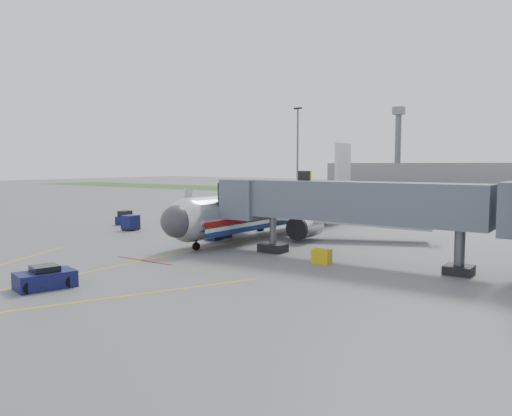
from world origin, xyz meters
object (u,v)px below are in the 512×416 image
Objects in this scene: airliner at (279,209)px; pushback_tug at (45,279)px; ramp_worker at (209,217)px; baggage_tug at (125,218)px; belt_loader at (219,234)px.

airliner is 28.61m from pushback_tug.
airliner is 11.18m from ramp_worker.
ramp_worker reaches higher than baggage_tug.
baggage_tug is 17.47m from belt_loader.
belt_loader is at bearing -8.86° from baggage_tug.
pushback_tug is 1.96× the size of ramp_worker.
baggage_tug is 10.47m from ramp_worker.
baggage_tug is 1.40× the size of ramp_worker.
airliner is 13.53× the size of baggage_tug.
pushback_tug is 32.22m from baggage_tug.
airliner is at bearing 93.33° from pushback_tug.
ramp_worker is at bearing 32.82° from baggage_tug.
airliner reaches higher than belt_loader.
airliner is 9.34× the size of belt_loader.
baggage_tug is (-19.77, -4.43, -1.90)m from airliner.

